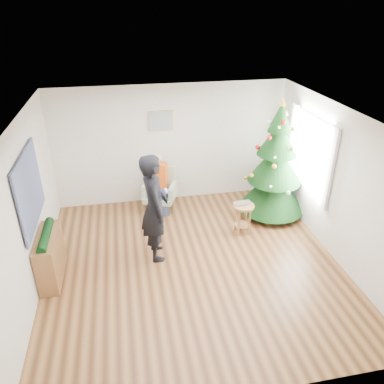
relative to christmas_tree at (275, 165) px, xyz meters
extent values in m
plane|color=brown|center=(-1.98, -1.41, -1.12)|extent=(5.00, 5.00, 0.00)
plane|color=white|center=(-1.98, -1.41, 1.48)|extent=(5.00, 5.00, 0.00)
plane|color=silver|center=(-1.98, 1.09, 0.18)|extent=(5.00, 0.00, 5.00)
plane|color=silver|center=(-1.98, -3.91, 0.18)|extent=(5.00, 0.00, 5.00)
plane|color=silver|center=(-4.48, -1.41, 0.18)|extent=(0.00, 5.00, 5.00)
plane|color=silver|center=(0.52, -1.41, 0.18)|extent=(0.00, 5.00, 5.00)
cube|color=white|center=(0.49, -0.41, 0.38)|extent=(0.04, 1.30, 1.40)
cube|color=white|center=(0.46, -1.16, 0.38)|extent=(0.05, 0.25, 1.50)
cube|color=white|center=(0.46, 0.34, 0.38)|extent=(0.05, 0.25, 1.50)
cylinder|color=#3F2816|center=(0.00, 0.00, -0.96)|extent=(0.11, 0.11, 0.32)
cone|color=black|center=(0.00, 0.00, -0.54)|extent=(1.37, 1.37, 0.90)
cone|color=black|center=(0.00, 0.00, 0.04)|extent=(1.10, 1.10, 0.79)
cone|color=black|center=(0.00, 0.00, 0.57)|extent=(0.80, 0.80, 0.69)
cone|color=black|center=(0.00, 0.00, 0.99)|extent=(0.46, 0.46, 0.58)
cone|color=gold|center=(0.00, 0.00, 1.29)|extent=(0.15, 0.15, 0.15)
cylinder|color=brown|center=(-0.85, -0.62, -0.51)|extent=(0.42, 0.42, 0.04)
cylinder|color=brown|center=(-0.85, -0.62, -0.93)|extent=(0.31, 0.31, 0.02)
imported|color=silver|center=(-0.85, -0.62, -0.48)|extent=(0.37, 0.27, 0.03)
cube|color=#9CB08E|center=(-2.32, 0.59, -0.81)|extent=(0.78, 0.76, 0.12)
cube|color=#9CB08E|center=(-2.22, 0.84, -0.47)|extent=(0.61, 0.32, 0.60)
cube|color=#9CB08E|center=(-2.59, 0.69, -0.65)|extent=(0.26, 0.48, 0.30)
cube|color=#9CB08E|center=(-2.04, 0.48, -0.65)|extent=(0.26, 0.48, 0.30)
cube|color=navy|center=(-2.32, 0.52, -0.68)|extent=(0.46, 0.47, 0.14)
cube|color=#CC4F13|center=(-2.32, 0.71, -0.35)|extent=(0.42, 0.31, 0.55)
sphere|color=tan|center=(-2.32, 0.70, 0.03)|extent=(0.19, 0.19, 0.19)
imported|color=black|center=(-2.57, -1.01, -0.15)|extent=(0.51, 0.73, 1.94)
cube|color=white|center=(-2.36, -1.04, 0.17)|extent=(0.04, 0.13, 0.04)
cube|color=brown|center=(-4.31, -1.29, -0.72)|extent=(0.31, 1.00, 0.80)
cylinder|color=black|center=(-4.31, -1.29, -0.30)|extent=(0.14, 0.90, 0.14)
cube|color=black|center=(-4.44, -1.11, 0.43)|extent=(0.03, 1.50, 1.15)
cube|color=tan|center=(-2.18, 1.06, 0.73)|extent=(0.52, 0.03, 0.42)
cube|color=gray|center=(-2.18, 1.03, 0.73)|extent=(0.44, 0.02, 0.34)
camera|label=1|loc=(-3.00, -6.52, 3.01)|focal=35.00mm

